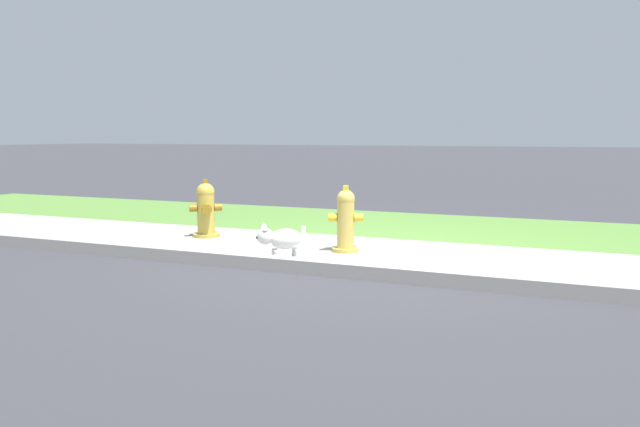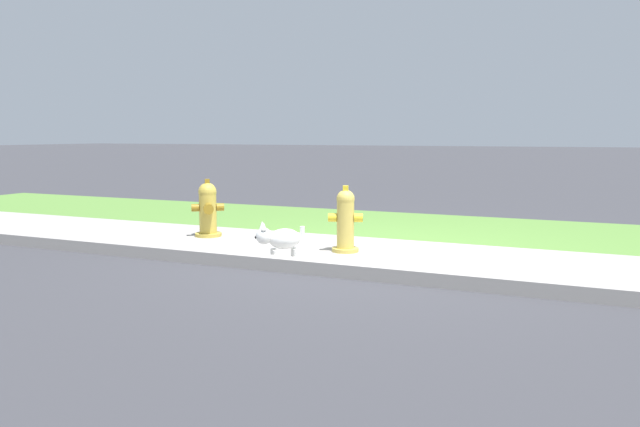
% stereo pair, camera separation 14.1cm
% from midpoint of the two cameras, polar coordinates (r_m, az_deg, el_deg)
% --- Properties ---
extents(ground_plane, '(120.00, 120.00, 0.00)m').
position_cam_midpoint_polar(ground_plane, '(6.44, 5.66, -3.79)').
color(ground_plane, '#38383D').
extents(sidewalk_pavement, '(18.00, 1.93, 0.01)m').
position_cam_midpoint_polar(sidewalk_pavement, '(6.44, 5.66, -3.74)').
color(sidewalk_pavement, '#9E9993').
rests_on(sidewalk_pavement, ground).
extents(grass_verge, '(18.00, 2.50, 0.01)m').
position_cam_midpoint_polar(grass_verge, '(8.54, 10.30, -1.12)').
color(grass_verge, '#568438').
rests_on(grass_verge, ground).
extents(street_curb, '(18.00, 0.16, 0.12)m').
position_cam_midpoint_polar(street_curb, '(5.47, 2.24, -5.10)').
color(street_curb, '#9E9993').
rests_on(street_curb, ground).
extents(fire_hydrant_far_end, '(0.37, 0.34, 0.70)m').
position_cam_midpoint_polar(fire_hydrant_far_end, '(6.50, 2.97, -0.66)').
color(fire_hydrant_far_end, gold).
rests_on(fire_hydrant_far_end, ground).
extents(fire_hydrant_by_grass_verge, '(0.36, 0.36, 0.70)m').
position_cam_midpoint_polar(fire_hydrant_by_grass_verge, '(7.58, -9.69, 0.35)').
color(fire_hydrant_by_grass_verge, gold).
rests_on(fire_hydrant_by_grass_verge, ground).
extents(small_white_dog, '(0.42, 0.39, 0.40)m').
position_cam_midpoint_polar(small_white_dog, '(6.04, -3.03, -2.36)').
color(small_white_dog, white).
rests_on(small_white_dog, ground).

